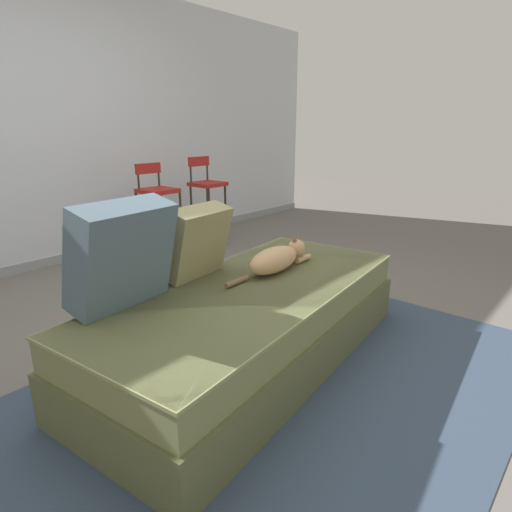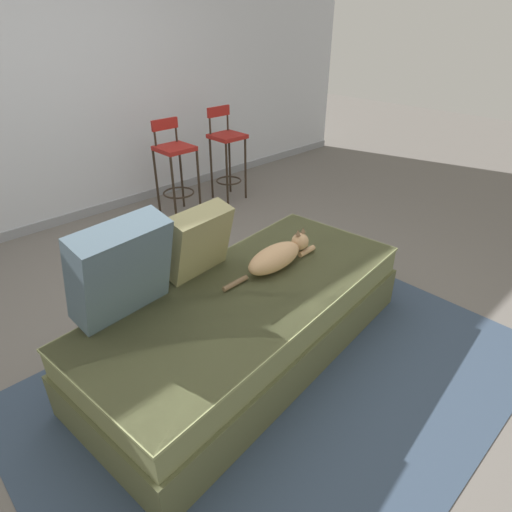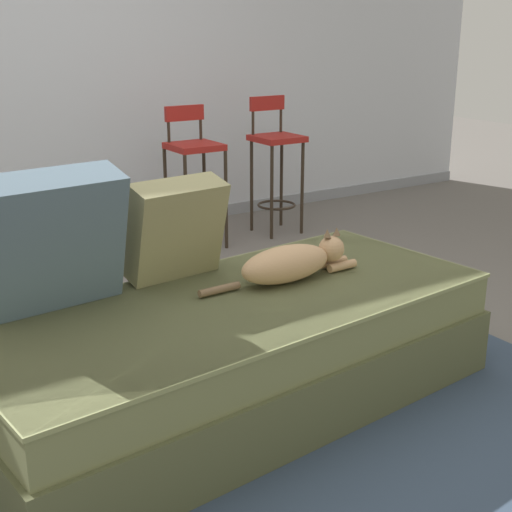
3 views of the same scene
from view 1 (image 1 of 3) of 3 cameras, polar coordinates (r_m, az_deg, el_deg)
The scene contains 10 objects.
ground_plane at distance 2.78m, azimuth -6.83°, elevation -10.70°, with size 16.00×16.00×0.00m, color #66605B.
wall_back_panel at distance 4.41m, azimuth -28.47°, elevation 15.17°, with size 8.00×0.10×2.60m, color silver.
wall_baseboard_trim at distance 4.53m, azimuth -26.01°, elevation -0.72°, with size 8.00×0.02×0.09m, color gray.
area_rug at distance 2.38m, azimuth 5.15°, elevation -15.78°, with size 2.76×2.00×0.01m, color #334256.
couch at distance 2.43m, azimuth -0.53°, elevation -8.91°, with size 2.14×1.11×0.45m.
throw_pillow_corner at distance 2.10m, azimuth -17.47°, elevation 0.15°, with size 0.52×0.34×0.52m.
throw_pillow_middle at distance 2.45m, azimuth -7.94°, elevation 1.89°, with size 0.42×0.28×0.42m.
cat at distance 2.58m, azimuth 2.79°, elevation -0.36°, with size 0.74×0.19×0.19m.
bar_stool_near_window at distance 4.33m, azimuth -12.99°, elevation 6.70°, with size 0.32×0.32×0.94m.
bar_stool_by_doorway at distance 4.74m, azimuth -6.55°, elevation 8.03°, with size 0.32×0.32×0.97m.
Camera 1 is at (-1.64, -1.84, 1.29)m, focal length 30.00 mm.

